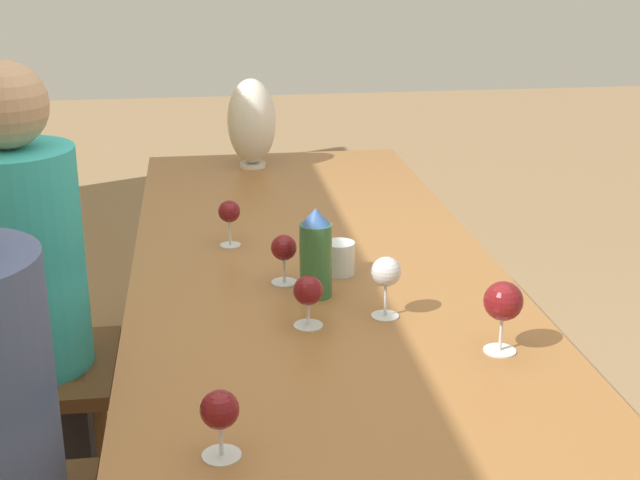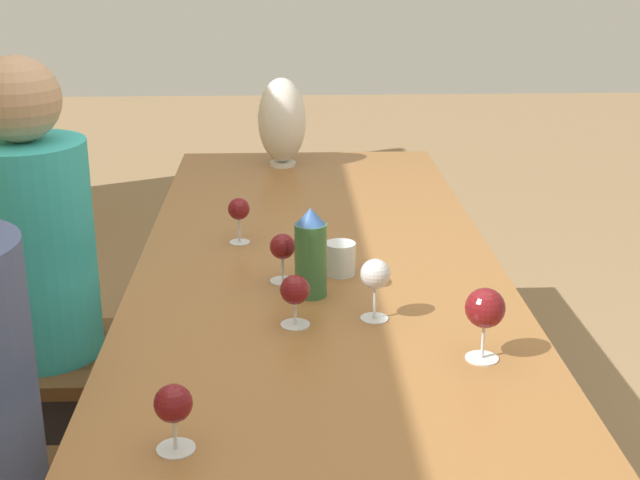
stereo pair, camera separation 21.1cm
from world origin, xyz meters
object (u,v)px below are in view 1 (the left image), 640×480
Objects in this scene: wine_glass_6 at (284,249)px; chair_far at (5,351)px; wine_glass_3 at (229,213)px; person_far at (29,282)px; wine_glass_0 at (308,292)px; wine_glass_5 at (220,412)px; wine_glass_1 at (386,274)px; wine_glass_7 at (503,302)px; vase at (252,122)px; water_tumbler at (340,258)px; water_bottle at (316,254)px.

chair_far is (0.20, 0.75, -0.33)m from wine_glass_6.
wine_glass_3 is 0.10× the size of person_far.
wine_glass_6 is 0.84m from chair_far.
person_far reaches higher than wine_glass_6.
wine_glass_6 is at bearing -105.24° from chair_far.
chair_far is (0.47, 0.78, -0.32)m from wine_glass_0.
wine_glass_5 is 0.10× the size of person_far.
wine_glass_7 is at bearing -135.64° from wine_glass_1.
vase is 1.95m from wine_glass_5.
wine_glass_5 is at bearing 156.92° from wine_glass_0.
wine_glass_3 is 0.57m from person_far.
water_tumbler is at bearing -100.03° from chair_far.
water_bottle reaches higher than wine_glass_3.
wine_glass_7 is (0.32, -0.60, 0.03)m from wine_glass_5.
water_bottle is at bearing 43.89° from wine_glass_1.
water_bottle is 1.27m from vase.
water_bottle reaches higher than wine_glass_7.
wine_glass_6 reaches higher than wine_glass_5.
wine_glass_5 is (-0.67, 0.25, -0.02)m from water_bottle.
vase is at bearing -8.07° from wine_glass_3.
wine_glass_0 is at bearing -121.16° from chair_far.
water_tumbler is at bearing -22.44° from wine_glass_5.
wine_glass_3 reaches higher than wine_glass_6.
person_far is at bearing 78.95° from water_tumbler.
water_bottle is 2.62× the size of water_tumbler.
person_far is at bearing 26.25° from wine_glass_5.
vase is 1.43m from wine_glass_1.
person_far reaches higher than wine_glass_5.
wine_glass_7 is (-0.21, -0.20, 0.01)m from wine_glass_1.
wine_glass_0 is 0.83× the size of wine_glass_1.
wine_glass_7 is (-0.18, -0.39, 0.03)m from wine_glass_0.
wine_glass_5 is at bearing 176.61° from wine_glass_3.
person_far is at bearing 72.92° from wine_glass_6.
wine_glass_1 is at bearing -167.88° from water_tumbler.
water_tumbler is 0.56m from wine_glass_7.
wine_glass_0 is at bearing -23.08° from wine_glass_5.
vase is at bearing -34.51° from person_far.
chair_far reaches higher than wine_glass_3.
chair_far is at bearing 30.14° from wine_glass_5.
wine_glass_7 is (-0.75, -0.54, 0.02)m from wine_glass_3.
wine_glass_3 is at bearing 14.86° from wine_glass_0.
water_bottle is 1.81× the size of wine_glass_5.
water_bottle is 0.12m from wine_glass_6.
chair_far is at bearing 98.70° from wine_glass_3.
vase reaches higher than water_bottle.
water_tumbler is 0.34m from wine_glass_0.
water_tumbler is 1.14m from vase.
wine_glass_3 reaches higher than water_tumbler.
wine_glass_3 is at bearing -81.30° from chair_far.
vase reaches higher than water_tumbler.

